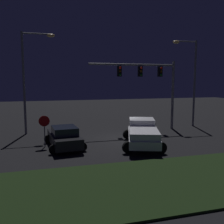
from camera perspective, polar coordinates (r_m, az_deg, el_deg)
name	(u,v)px	position (r m, az deg, el deg)	size (l,w,h in m)	color
ground_plane	(120,138)	(20.41, 1.80, -6.03)	(80.00, 80.00, 0.00)	black
grass_median	(175,179)	(12.56, 14.28, -14.68)	(22.65, 5.86, 0.10)	black
pickup_truck	(142,132)	(18.19, 6.97, -4.51)	(3.99, 5.76, 1.80)	silver
car_sedan	(64,137)	(17.90, -10.85, -5.64)	(2.75, 4.55, 1.51)	black
traffic_signal_gantry	(150,78)	(23.70, 8.61, 7.68)	(8.32, 0.56, 6.50)	slate
street_lamp_left	(30,71)	(22.81, -18.22, 8.91)	(2.82, 0.44, 8.77)	slate
street_lamp_right	(190,73)	(26.61, 17.49, 8.47)	(2.69, 0.44, 8.64)	slate
stop_sign	(44,125)	(18.20, -15.20, -2.90)	(0.76, 0.08, 2.23)	slate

